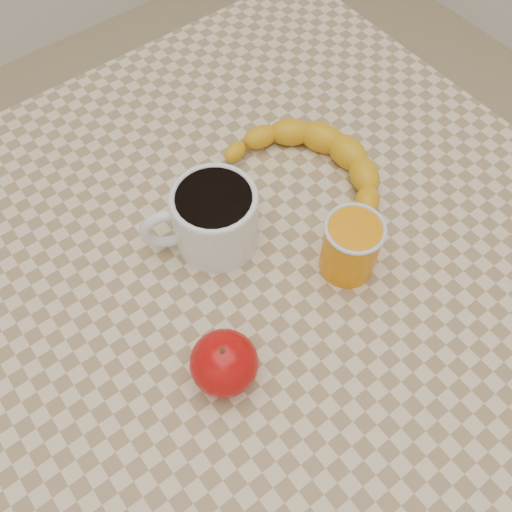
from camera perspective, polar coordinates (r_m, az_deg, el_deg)
ground at (r=1.34m, az=0.00°, el=-17.54°), size 3.00×3.00×0.00m
table at (r=0.72m, az=0.00°, el=-4.45°), size 0.80×0.80×0.75m
coffee_mug at (r=0.62m, az=-4.33°, el=3.91°), size 0.14×0.12×0.08m
orange_juice_glass at (r=0.62m, az=9.45°, el=0.95°), size 0.07×0.07×0.08m
apple at (r=0.56m, az=-3.21°, el=-10.64°), size 0.08×0.08×0.06m
banana at (r=0.70m, az=5.88°, el=8.61°), size 0.19×0.26×0.04m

